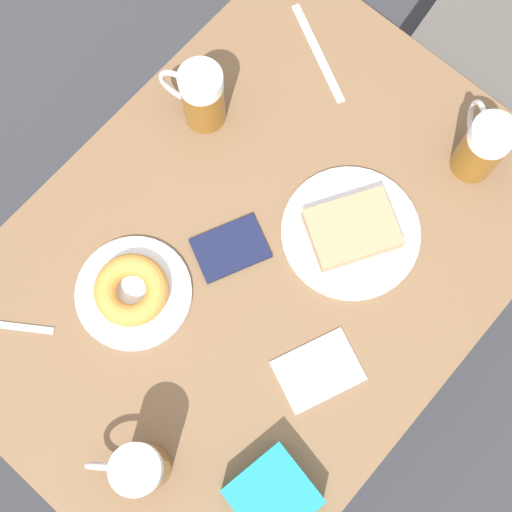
{
  "coord_description": "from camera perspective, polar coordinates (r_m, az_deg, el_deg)",
  "views": [
    {
      "loc": [
        0.21,
        -0.24,
        1.94
      ],
      "look_at": [
        0.0,
        0.0,
        0.73
      ],
      "focal_mm": 50.0,
      "sensor_mm": 36.0,
      "label": 1
    }
  ],
  "objects": [
    {
      "name": "beer_mug_right",
      "position": [
        1.17,
        -9.32,
        -16.41
      ],
      "size": [
        0.11,
        0.1,
        0.14
      ],
      "color": "#8C5619",
      "rests_on": "table"
    },
    {
      "name": "beer_mug_center",
      "position": [
        1.3,
        -4.42,
        12.64
      ],
      "size": [
        0.13,
        0.08,
        0.14
      ],
      "color": "#8C5619",
      "rests_on": "table"
    },
    {
      "name": "ground_plane",
      "position": [
        1.97,
        -0.0,
        -5.53
      ],
      "size": [
        8.0,
        8.0,
        0.0
      ],
      "primitive_type": "plane",
      "color": "#333338"
    },
    {
      "name": "plate_with_donut",
      "position": [
        1.25,
        -9.87,
        -2.78
      ],
      "size": [
        0.2,
        0.2,
        0.05
      ],
      "color": "silver",
      "rests_on": "table"
    },
    {
      "name": "blue_pouch",
      "position": [
        1.2,
        1.34,
        -18.59
      ],
      "size": [
        0.14,
        0.14,
        0.06
      ],
      "rotation": [
        0.0,
        0.0,
        4.54
      ],
      "color": "teal",
      "rests_on": "table"
    },
    {
      "name": "plate_with_cake",
      "position": [
        1.28,
        7.64,
        2.0
      ],
      "size": [
        0.25,
        0.25,
        0.04
      ],
      "color": "silver",
      "rests_on": "table"
    },
    {
      "name": "fork",
      "position": [
        1.31,
        -19.47,
        -5.26
      ],
      "size": [
        0.15,
        0.11,
        0.0
      ],
      "rotation": [
        0.0,
        0.0,
        5.31
      ],
      "color": "silver",
      "rests_on": "table"
    },
    {
      "name": "napkin_folded",
      "position": [
        1.23,
        5.01,
        -9.12
      ],
      "size": [
        0.14,
        0.16,
        0.0
      ],
      "rotation": [
        0.0,
        0.0,
        4.32
      ],
      "color": "white",
      "rests_on": "table"
    },
    {
      "name": "passport_near_edge",
      "position": [
        1.27,
        -2.06,
        0.63
      ],
      "size": [
        0.13,
        0.15,
        0.01
      ],
      "rotation": [
        0.0,
        0.0,
        5.84
      ],
      "color": "#141938",
      "rests_on": "table"
    },
    {
      "name": "beer_mug_left",
      "position": [
        1.32,
        17.64,
        8.37
      ],
      "size": [
        0.11,
        0.1,
        0.14
      ],
      "color": "#8C5619",
      "rests_on": "table"
    },
    {
      "name": "knife",
      "position": [
        1.43,
        4.97,
        15.88
      ],
      "size": [
        0.21,
        0.12,
        0.0
      ],
      "rotation": [
        0.0,
        0.0,
        1.1
      ],
      "color": "silver",
      "rests_on": "table"
    },
    {
      "name": "table",
      "position": [
        1.32,
        -0.0,
        -0.89
      ],
      "size": [
        0.77,
        1.07,
        0.71
      ],
      "color": "brown",
      "rests_on": "ground_plane"
    }
  ]
}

